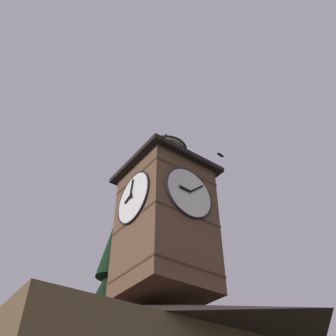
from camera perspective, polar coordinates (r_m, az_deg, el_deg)
name	(u,v)px	position (r m, az deg, el deg)	size (l,w,h in m)	color
clock_tower	(165,215)	(17.88, -0.41, -7.36)	(4.33, 4.33, 9.57)	brown
flying_bird_high	(220,155)	(25.61, 8.11, 2.02)	(0.59, 0.27, 0.14)	black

